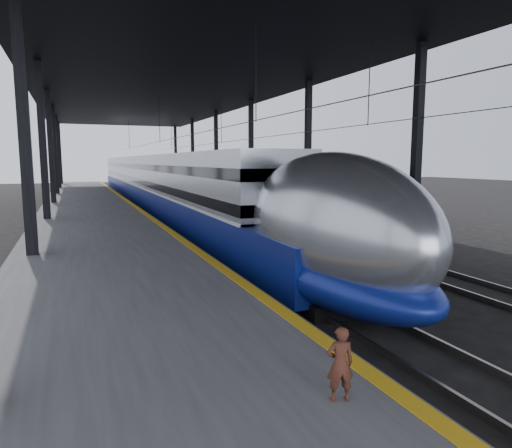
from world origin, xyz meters
TOP-DOWN VIEW (x-y plane):
  - ground at (0.00, 0.00)m, footprint 160.00×160.00m
  - platform at (-3.50, 20.00)m, footprint 6.00×80.00m
  - yellow_strip at (-0.70, 20.00)m, footprint 0.30×80.00m
  - rails at (4.50, 20.00)m, footprint 6.52×80.00m
  - canopy at (1.90, 20.00)m, footprint 18.00×75.00m
  - tgv_train at (2.00, 27.11)m, footprint 3.07×65.20m
  - second_train at (7.00, 33.37)m, footprint 2.77×56.05m
  - child at (-1.50, -6.51)m, footprint 0.40×0.31m

SIDE VIEW (x-z plane):
  - ground at x=0.00m, z-range 0.00..0.00m
  - rails at x=4.50m, z-range 0.00..0.16m
  - platform at x=-3.50m, z-range 0.00..1.00m
  - yellow_strip at x=-0.70m, z-range 1.00..1.01m
  - child at x=-1.50m, z-range 1.00..1.97m
  - second_train at x=7.00m, z-range 0.02..3.84m
  - tgv_train at x=2.00m, z-range -0.14..4.26m
  - canopy at x=1.90m, z-range 4.38..13.85m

